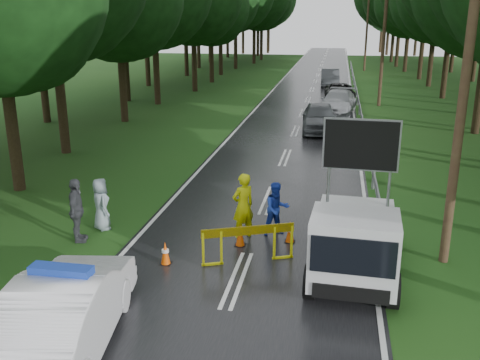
% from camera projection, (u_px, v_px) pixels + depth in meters
% --- Properties ---
extents(ground, '(160.00, 160.00, 0.00)m').
position_uv_depth(ground, '(237.00, 279.00, 13.20)').
color(ground, '#164112').
rests_on(ground, ground).
extents(road, '(7.00, 140.00, 0.02)m').
position_uv_depth(road, '(308.00, 100.00, 41.41)').
color(road, black).
rests_on(road, ground).
extents(guardrail, '(0.12, 60.06, 0.70)m').
position_uv_depth(guardrail, '(357.00, 94.00, 40.31)').
color(guardrail, gray).
rests_on(guardrail, ground).
extents(utility_pole_near, '(1.40, 0.24, 10.00)m').
position_uv_depth(utility_pole_near, '(467.00, 67.00, 12.70)').
color(utility_pole_near, '#40271D').
rests_on(utility_pole_near, ground).
extents(utility_pole_mid, '(1.40, 0.24, 10.00)m').
position_uv_depth(utility_pole_mid, '(384.00, 33.00, 37.15)').
color(utility_pole_mid, '#40271D').
rests_on(utility_pole_mid, ground).
extents(utility_pole_far, '(1.40, 0.24, 10.00)m').
position_uv_depth(utility_pole_far, '(367.00, 26.00, 61.60)').
color(utility_pole_far, '#40271D').
rests_on(utility_pole_far, ground).
extents(police_sedan, '(2.41, 5.05, 1.76)m').
position_uv_depth(police_sedan, '(66.00, 312.00, 10.25)').
color(police_sedan, white).
rests_on(police_sedan, ground).
extents(work_truck, '(2.31, 4.77, 3.72)m').
position_uv_depth(work_truck, '(354.00, 239.00, 13.08)').
color(work_truck, gray).
rests_on(work_truck, ground).
extents(barrier, '(2.30, 0.99, 1.02)m').
position_uv_depth(barrier, '(248.00, 235.00, 13.90)').
color(barrier, '#F1F10D').
rests_on(barrier, ground).
extents(officer, '(0.84, 0.83, 1.95)m').
position_uv_depth(officer, '(243.00, 206.00, 15.43)').
color(officer, '#CDD60B').
rests_on(officer, ground).
extents(civilian, '(0.98, 0.92, 1.62)m').
position_uv_depth(civilian, '(277.00, 209.00, 15.68)').
color(civilian, '#1C39B6').
rests_on(civilian, ground).
extents(bystander_mid, '(0.74, 1.18, 1.88)m').
position_uv_depth(bystander_mid, '(77.00, 211.00, 15.17)').
color(bystander_mid, '#3D3F45').
rests_on(bystander_mid, ground).
extents(bystander_right, '(0.90, 0.93, 1.60)m').
position_uv_depth(bystander_right, '(101.00, 204.00, 16.11)').
color(bystander_right, gray).
rests_on(bystander_right, ground).
extents(queue_car_first, '(2.18, 4.80, 1.60)m').
position_uv_depth(queue_car_first, '(319.00, 117.00, 29.83)').
color(queue_car_first, '#464A4F').
rests_on(queue_car_first, ground).
extents(queue_car_second, '(2.73, 5.40, 1.50)m').
position_uv_depth(queue_car_second, '(338.00, 102.00, 35.32)').
color(queue_car_second, '#A6A9AE').
rests_on(queue_car_second, ground).
extents(queue_car_third, '(2.40, 4.72, 1.28)m').
position_uv_depth(queue_car_third, '(340.00, 92.00, 40.98)').
color(queue_car_third, black).
rests_on(queue_car_third, ground).
extents(queue_car_fourth, '(1.81, 4.74, 1.54)m').
position_uv_depth(queue_car_fourth, '(330.00, 78.00, 49.24)').
color(queue_car_fourth, '#3F4347').
rests_on(queue_car_fourth, ground).
extents(cone_near_left, '(0.30, 0.30, 0.64)m').
position_uv_depth(cone_near_left, '(13.00, 348.00, 9.95)').
color(cone_near_left, black).
rests_on(cone_near_left, ground).
extents(cone_center, '(0.31, 0.31, 0.66)m').
position_uv_depth(cone_center, '(240.00, 235.00, 15.04)').
color(cone_center, black).
rests_on(cone_center, ground).
extents(cone_far, '(0.31, 0.31, 0.65)m').
position_uv_depth(cone_far, '(290.00, 232.00, 15.28)').
color(cone_far, black).
rests_on(cone_far, ground).
extents(cone_left_mid, '(0.30, 0.30, 0.64)m').
position_uv_depth(cone_left_mid, '(165.00, 253.00, 13.92)').
color(cone_left_mid, black).
rests_on(cone_left_mid, ground).
extents(cone_right, '(0.35, 0.35, 0.74)m').
position_uv_depth(cone_right, '(340.00, 210.00, 16.91)').
color(cone_right, black).
rests_on(cone_right, ground).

